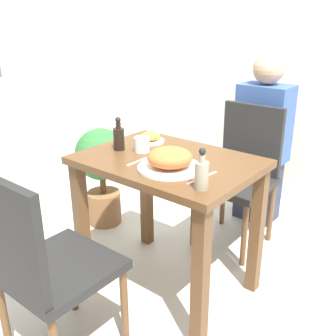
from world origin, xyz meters
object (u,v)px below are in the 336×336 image
object	(u,v)px
side_plate	(150,138)
potted_plant_left	(102,167)
sauce_bottle	(202,174)
chair_far	(242,169)
condiment_bottle	(119,137)
food_plate	(170,160)
chair_near	(41,263)
person_figure	(262,142)
drink_cup	(143,144)

from	to	relation	value
side_plate	potted_plant_left	xyz separation A→B (m)	(-0.56, 0.13, -0.34)
sauce_bottle	chair_far	bearing A→B (deg)	107.39
sauce_bottle	condiment_bottle	xyz separation A→B (m)	(-0.61, 0.15, 0.00)
food_plate	sauce_bottle	size ratio (longest dim) A/B	1.69
condiment_bottle	potted_plant_left	xyz separation A→B (m)	(-0.51, 0.32, -0.38)
side_plate	condiment_bottle	world-z (taller)	condiment_bottle
sauce_bottle	food_plate	bearing A→B (deg)	158.09
chair_near	potted_plant_left	bearing A→B (deg)	-53.40
side_plate	chair_far	bearing A→B (deg)	60.78
chair_far	condiment_bottle	world-z (taller)	condiment_bottle
chair_near	sauce_bottle	size ratio (longest dim) A/B	5.08
chair_near	person_figure	size ratio (longest dim) A/B	0.75
condiment_bottle	person_figure	distance (m)	1.14
sauce_bottle	potted_plant_left	xyz separation A→B (m)	(-1.12, 0.47, -0.38)
side_plate	sauce_bottle	bearing A→B (deg)	-31.40
side_plate	condiment_bottle	xyz separation A→B (m)	(-0.04, -0.20, 0.04)
side_plate	condiment_bottle	size ratio (longest dim) A/B	0.87
chair_far	potted_plant_left	xyz separation A→B (m)	(-0.85, -0.40, -0.07)
chair_far	condiment_bottle	distance (m)	0.86
side_plate	person_figure	world-z (taller)	person_figure
food_plate	sauce_bottle	bearing A→B (deg)	-21.91
side_plate	person_figure	xyz separation A→B (m)	(0.26, 0.87, -0.19)
side_plate	sauce_bottle	distance (m)	0.67
food_plate	side_plate	xyz separation A→B (m)	(-0.33, 0.25, -0.02)
chair_near	side_plate	world-z (taller)	chair_near
person_figure	chair_near	bearing A→B (deg)	-92.88
side_plate	condiment_bottle	bearing A→B (deg)	-101.87
sauce_bottle	potted_plant_left	size ratio (longest dim) A/B	0.25
sauce_bottle	person_figure	xyz separation A→B (m)	(-0.31, 1.22, -0.23)
food_plate	person_figure	xyz separation A→B (m)	(-0.08, 1.12, -0.21)
potted_plant_left	drink_cup	bearing A→B (deg)	-23.17
food_plate	person_figure	world-z (taller)	person_figure
chair_near	person_figure	xyz separation A→B (m)	(0.09, 1.73, 0.09)
sauce_bottle	person_figure	bearing A→B (deg)	104.29
sauce_bottle	person_figure	size ratio (longest dim) A/B	0.15
drink_cup	sauce_bottle	size ratio (longest dim) A/B	0.46
food_plate	chair_far	bearing A→B (deg)	92.89
potted_plant_left	person_figure	distance (m)	1.12
chair_near	food_plate	distance (m)	0.69
person_figure	drink_cup	bearing A→B (deg)	-100.50
drink_cup	sauce_bottle	distance (m)	0.54
drink_cup	sauce_bottle	xyz separation A→B (m)	(0.50, -0.20, 0.03)
chair_far	person_figure	distance (m)	0.36
sauce_bottle	condiment_bottle	distance (m)	0.63
chair_far	potted_plant_left	world-z (taller)	chair_far
side_plate	sauce_bottle	size ratio (longest dim) A/B	0.87
potted_plant_left	person_figure	world-z (taller)	person_figure
chair_near	drink_cup	xyz separation A→B (m)	(-0.10, 0.71, 0.28)
chair_far	drink_cup	bearing A→B (deg)	-108.54
chair_near	condiment_bottle	xyz separation A→B (m)	(-0.21, 0.65, 0.31)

